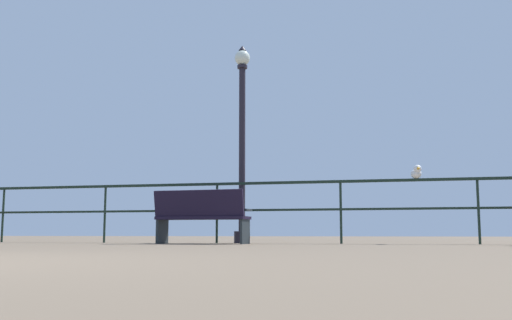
{
  "coord_description": "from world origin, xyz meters",
  "views": [
    {
      "loc": [
        3.32,
        -2.81,
        0.19
      ],
      "look_at": [
        0.87,
        7.13,
        1.47
      ],
      "focal_mm": 41.06,
      "sensor_mm": 36.0,
      "label": 1
    }
  ],
  "objects": [
    {
      "name": "lamppost_center",
      "position": [
        0.41,
        7.9,
        2.05
      ],
      "size": [
        0.3,
        0.3,
        3.84
      ],
      "color": "black",
      "rests_on": "ground_plane"
    },
    {
      "name": "bench_near_left",
      "position": [
        -0.06,
        6.9,
        0.51
      ],
      "size": [
        1.67,
        0.73,
        0.93
      ],
      "color": "black",
      "rests_on": "ground_plane"
    },
    {
      "name": "seagull_on_rail",
      "position": [
        3.61,
        7.6,
        1.22
      ],
      "size": [
        0.23,
        0.47,
        0.22
      ],
      "color": "white",
      "rests_on": "pier_railing"
    },
    {
      "name": "pier_railing",
      "position": [
        0.0,
        7.63,
        0.83
      ],
      "size": [
        18.44,
        0.05,
        1.12
      ],
      "color": "black",
      "rests_on": "ground_plane"
    }
  ]
}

